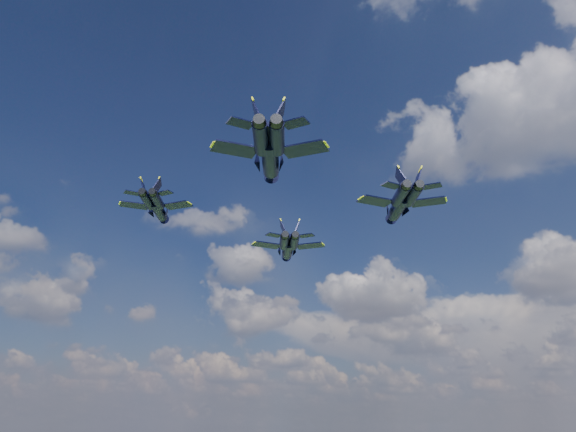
{
  "coord_description": "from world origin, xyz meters",
  "views": [
    {
      "loc": [
        47.36,
        -67.59,
        31.35
      ],
      "look_at": [
        -3.47,
        -5.11,
        61.77
      ],
      "focal_mm": 35.0,
      "sensor_mm": 36.0,
      "label": 1
    }
  ],
  "objects_px": {
    "jet_right": "(398,208)",
    "jet_slot": "(270,159)",
    "jet_lead": "(288,249)",
    "jet_left": "(159,210)"
  },
  "relations": [
    {
      "from": "jet_right",
      "to": "jet_slot",
      "type": "height_order",
      "value": "jet_right"
    },
    {
      "from": "jet_lead",
      "to": "jet_left",
      "type": "distance_m",
      "value": 28.18
    },
    {
      "from": "jet_lead",
      "to": "jet_slot",
      "type": "height_order",
      "value": "jet_lead"
    },
    {
      "from": "jet_left",
      "to": "jet_right",
      "type": "relative_size",
      "value": 0.84
    },
    {
      "from": "jet_right",
      "to": "jet_lead",
      "type": "bearing_deg",
      "value": 127.91
    },
    {
      "from": "jet_lead",
      "to": "jet_left",
      "type": "bearing_deg",
      "value": -139.33
    },
    {
      "from": "jet_left",
      "to": "jet_lead",
      "type": "bearing_deg",
      "value": 43.67
    },
    {
      "from": "jet_lead",
      "to": "jet_left",
      "type": "xyz_separation_m",
      "value": [
        -3.55,
        -27.95,
        0.46
      ]
    },
    {
      "from": "jet_right",
      "to": "jet_slot",
      "type": "bearing_deg",
      "value": -135.94
    },
    {
      "from": "jet_lead",
      "to": "jet_slot",
      "type": "bearing_deg",
      "value": -95.85
    }
  ]
}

